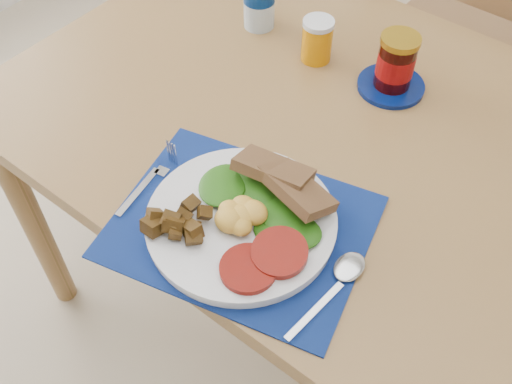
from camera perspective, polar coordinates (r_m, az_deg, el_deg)
ground at (r=1.69m, az=2.06°, el=-16.69°), size 4.00×4.00×0.00m
table at (r=1.23m, az=8.53°, el=2.85°), size 1.40×0.90×0.75m
chair_far at (r=1.75m, az=18.97°, el=15.08°), size 0.47×0.45×1.25m
placemat at (r=1.00m, az=-1.41°, el=-3.29°), size 0.48×0.41×0.00m
breakfast_plate at (r=0.98m, az=-1.87°, el=-2.45°), size 0.31×0.31×0.08m
fork at (r=1.08m, az=-9.75°, el=1.25°), size 0.03×0.17×0.00m
spoon at (r=0.95m, az=7.93°, el=-8.31°), size 0.04×0.19×0.01m
juice_glass at (r=1.30m, az=5.83°, el=14.10°), size 0.06×0.06×0.09m
jam_on_saucer at (r=1.24m, az=13.10°, el=11.58°), size 0.14×0.14×0.12m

